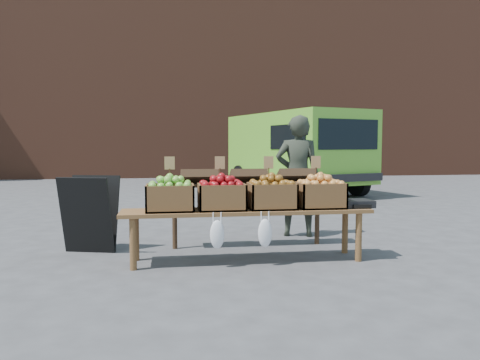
{
  "coord_description": "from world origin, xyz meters",
  "views": [
    {
      "loc": [
        -1.27,
        -4.84,
        1.27
      ],
      "look_at": [
        -0.44,
        0.62,
        0.85
      ],
      "focal_mm": 35.0,
      "sensor_mm": 36.0,
      "label": 1
    }
  ],
  "objects": [
    {
      "name": "crate_russet_pears",
      "position": [
        -0.72,
        0.12,
        0.71
      ],
      "size": [
        0.5,
        0.4,
        0.28
      ],
      "primitive_type": null,
      "color": "maroon",
      "rests_on": "display_bench"
    },
    {
      "name": "crate_green_apples",
      "position": [
        0.38,
        0.12,
        0.71
      ],
      "size": [
        0.5,
        0.4,
        0.28
      ],
      "primitive_type": null,
      "color": "gold",
      "rests_on": "display_bench"
    },
    {
      "name": "brick_building",
      "position": [
        0.0,
        15.0,
        5.0
      ],
      "size": [
        24.0,
        4.0,
        10.0
      ],
      "primitive_type": "cube",
      "color": "brown",
      "rests_on": "ground"
    },
    {
      "name": "chalkboard_sign",
      "position": [
        -2.21,
        0.81,
        0.46
      ],
      "size": [
        0.67,
        0.49,
        0.91
      ],
      "primitive_type": null,
      "rotation": [
        0.0,
        0.0,
        -0.28
      ],
      "color": "black",
      "rests_on": "ground"
    },
    {
      "name": "ground",
      "position": [
        0.0,
        0.0,
        0.0
      ],
      "size": [
        80.0,
        80.0,
        0.0
      ],
      "primitive_type": "plane",
      "color": "#454548"
    },
    {
      "name": "weighing_scale",
      "position": [
        0.81,
        0.12,
        0.61
      ],
      "size": [
        0.34,
        0.3,
        0.08
      ],
      "primitive_type": "cube",
      "color": "black",
      "rests_on": "display_bench"
    },
    {
      "name": "vendor",
      "position": [
        0.48,
        1.41,
        0.83
      ],
      "size": [
        0.69,
        0.54,
        1.67
      ],
      "primitive_type": "imported",
      "rotation": [
        0.0,
        0.0,
        2.89
      ],
      "color": "#2A3026",
      "rests_on": "ground"
    },
    {
      "name": "display_bench",
      "position": [
        -0.44,
        0.12,
        0.28
      ],
      "size": [
        2.7,
        0.56,
        0.57
      ],
      "primitive_type": null,
      "color": "brown",
      "rests_on": "ground"
    },
    {
      "name": "crate_red_apples",
      "position": [
        -0.17,
        0.12,
        0.71
      ],
      "size": [
        0.5,
        0.4,
        0.28
      ],
      "primitive_type": null,
      "color": "brown",
      "rests_on": "display_bench"
    },
    {
      "name": "delivery_van",
      "position": [
        2.02,
        7.15,
        1.04
      ],
      "size": [
        3.4,
        5.04,
        2.07
      ],
      "primitive_type": null,
      "rotation": [
        0.0,
        0.0,
        0.3
      ],
      "color": "#61AE2D",
      "rests_on": "ground"
    },
    {
      "name": "crate_golden_apples",
      "position": [
        -1.27,
        0.12,
        0.71
      ],
      "size": [
        0.5,
        0.4,
        0.28
      ],
      "primitive_type": null,
      "color": "#56932B",
      "rests_on": "display_bench"
    },
    {
      "name": "back_table",
      "position": [
        -0.32,
        0.84,
        0.52
      ],
      "size": [
        2.1,
        0.44,
        1.04
      ],
      "primitive_type": null,
      "color": "#372517",
      "rests_on": "ground"
    }
  ]
}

